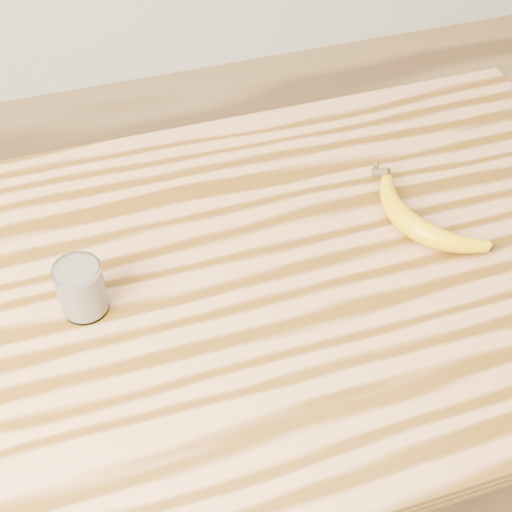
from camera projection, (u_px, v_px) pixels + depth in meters
name	position (u px, v px, depth m)	size (l,w,h in m)	color
table	(285.00, 320.00, 1.19)	(1.20, 0.80, 0.90)	#B27548
smoothie_glass	(81.00, 288.00, 1.01)	(0.07, 0.07, 0.09)	white
banana	(412.00, 226.00, 1.13)	(0.11, 0.31, 0.04)	#CF9A05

